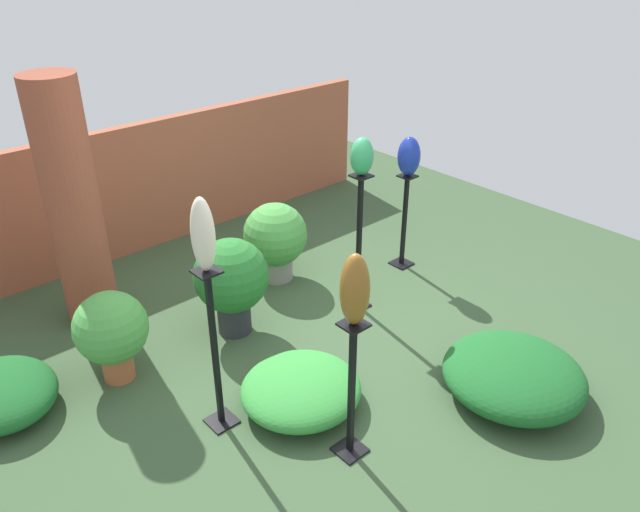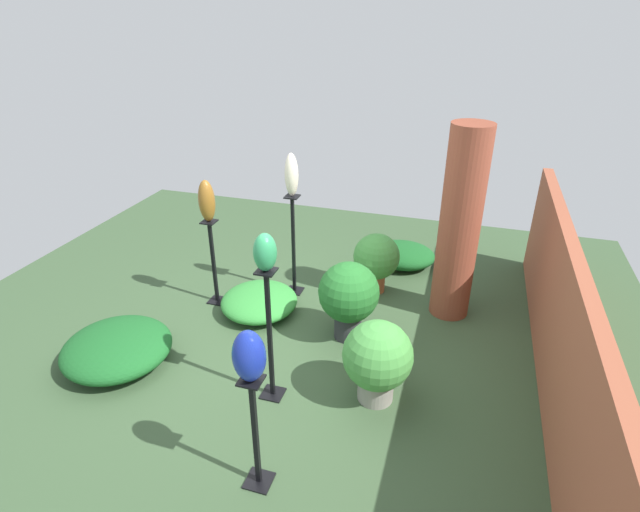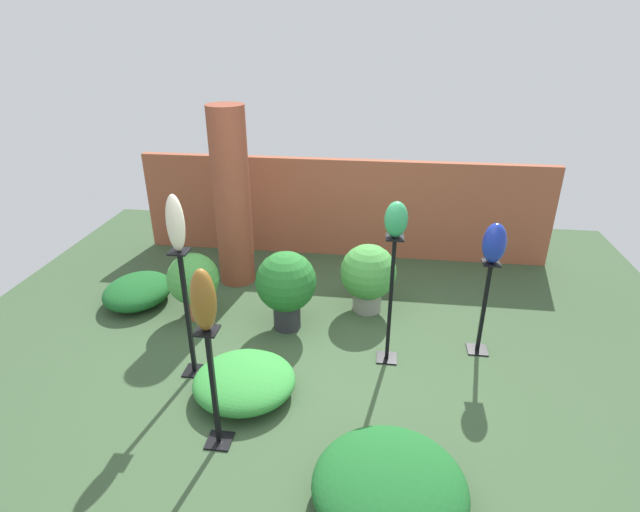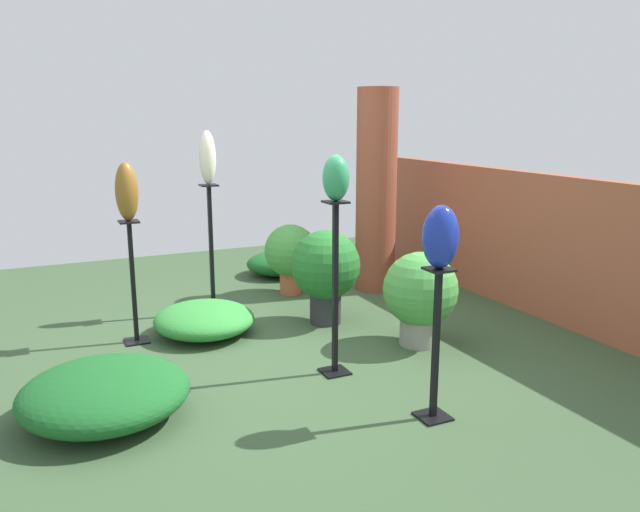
# 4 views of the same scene
# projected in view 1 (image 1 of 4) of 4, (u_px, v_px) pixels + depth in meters

# --- Properties ---
(ground_plane) EXTENTS (8.00, 8.00, 0.00)m
(ground_plane) POSITION_uv_depth(u_px,v_px,m) (320.00, 344.00, 5.34)
(ground_plane) COLOR #385133
(brick_wall_back) EXTENTS (5.60, 0.12, 1.37)m
(brick_wall_back) POSITION_uv_depth(u_px,v_px,m) (157.00, 183.00, 6.74)
(brick_wall_back) COLOR #9E5138
(brick_wall_back) RESTS_ON ground
(brick_pillar) EXTENTS (0.44, 0.44, 2.20)m
(brick_pillar) POSITION_uv_depth(u_px,v_px,m) (73.00, 208.00, 5.17)
(brick_pillar) COLOR brown
(brick_pillar) RESTS_ON ground
(pedestal_cobalt) EXTENTS (0.20, 0.20, 1.00)m
(pedestal_cobalt) POSITION_uv_depth(u_px,v_px,m) (404.00, 225.00, 6.36)
(pedestal_cobalt) COLOR black
(pedestal_cobalt) RESTS_ON ground
(pedestal_bronze) EXTENTS (0.20, 0.20, 1.06)m
(pedestal_bronze) POSITION_uv_depth(u_px,v_px,m) (351.00, 397.00, 4.06)
(pedestal_bronze) COLOR black
(pedestal_bronze) RESTS_ON ground
(pedestal_ivory) EXTENTS (0.20, 0.20, 1.27)m
(pedestal_ivory) POSITION_uv_depth(u_px,v_px,m) (215.00, 358.00, 4.25)
(pedestal_ivory) COLOR black
(pedestal_ivory) RESTS_ON ground
(pedestal_jade) EXTENTS (0.20, 0.20, 1.31)m
(pedestal_jade) POSITION_uv_depth(u_px,v_px,m) (359.00, 249.00, 5.58)
(pedestal_jade) COLOR black
(pedestal_jade) RESTS_ON ground
(art_vase_cobalt) EXTENTS (0.22, 0.23, 0.39)m
(art_vase_cobalt) POSITION_uv_depth(u_px,v_px,m) (409.00, 156.00, 6.00)
(art_vase_cobalt) COLOR #192D9E
(art_vase_cobalt) RESTS_ON pedestal_cobalt
(art_vase_bronze) EXTENTS (0.18, 0.19, 0.48)m
(art_vase_bronze) POSITION_uv_depth(u_px,v_px,m) (355.00, 290.00, 3.66)
(art_vase_bronze) COLOR brown
(art_vase_bronze) RESTS_ON pedestal_bronze
(art_vase_ivory) EXTENTS (0.15, 0.16, 0.50)m
(art_vase_ivory) POSITION_uv_depth(u_px,v_px,m) (203.00, 235.00, 3.80)
(art_vase_ivory) COLOR beige
(art_vase_ivory) RESTS_ON pedestal_ivory
(art_vase_jade) EXTENTS (0.20, 0.19, 0.33)m
(art_vase_jade) POSITION_uv_depth(u_px,v_px,m) (362.00, 156.00, 5.17)
(art_vase_jade) COLOR #2D9356
(art_vase_jade) RESTS_ON pedestal_jade
(potted_plant_front_right) EXTENTS (0.64, 0.64, 0.88)m
(potted_plant_front_right) POSITION_uv_depth(u_px,v_px,m) (231.00, 279.00, 5.28)
(potted_plant_front_right) COLOR #2D2D33
(potted_plant_front_right) RESTS_ON ground
(potted_plant_mid_right) EXTENTS (0.57, 0.57, 0.76)m
(potted_plant_mid_right) POSITION_uv_depth(u_px,v_px,m) (111.00, 330.00, 4.75)
(potted_plant_mid_right) COLOR #B25B38
(potted_plant_mid_right) RESTS_ON ground
(potted_plant_walkway_edge) EXTENTS (0.63, 0.63, 0.80)m
(potted_plant_walkway_edge) POSITION_uv_depth(u_px,v_px,m) (275.00, 237.00, 6.12)
(potted_plant_walkway_edge) COLOR gray
(potted_plant_walkway_edge) RESTS_ON ground
(foliage_bed_east) EXTENTS (0.91, 0.89, 0.27)m
(foliage_bed_east) POSITION_uv_depth(u_px,v_px,m) (301.00, 389.00, 4.63)
(foliage_bed_east) COLOR #338C38
(foliage_bed_east) RESTS_ON ground
(foliage_bed_west) EXTENTS (1.07, 1.07, 0.35)m
(foliage_bed_west) POSITION_uv_depth(u_px,v_px,m) (514.00, 375.00, 4.72)
(foliage_bed_west) COLOR #195923
(foliage_bed_west) RESTS_ON ground
(foliage_bed_center) EXTENTS (0.76, 0.89, 0.29)m
(foliage_bed_center) POSITION_uv_depth(u_px,v_px,m) (2.00, 394.00, 4.58)
(foliage_bed_center) COLOR #195923
(foliage_bed_center) RESTS_ON ground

